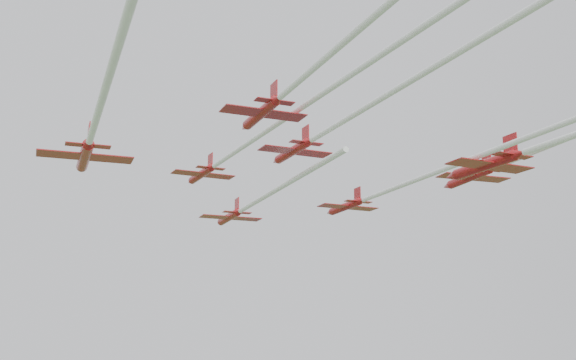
{
  "coord_description": "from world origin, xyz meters",
  "views": [
    {
      "loc": [
        3.52,
        -84.99,
        30.42
      ],
      "look_at": [
        2.78,
        4.07,
        51.64
      ],
      "focal_mm": 45.0,
      "sensor_mm": 36.0,
      "label": 1
    }
  ],
  "objects_px": {
    "jet_lead": "(249,206)",
    "jet_row3_mid": "(347,119)",
    "jet_row4_left": "(345,41)",
    "jet_row2_left": "(255,139)",
    "jet_row3_left": "(95,123)",
    "jet_row3_right": "(513,160)",
    "jet_row2_right": "(416,180)"
  },
  "relations": [
    {
      "from": "jet_row3_left",
      "to": "jet_row4_left",
      "type": "bearing_deg",
      "value": -49.38
    },
    {
      "from": "jet_lead",
      "to": "jet_row3_mid",
      "type": "bearing_deg",
      "value": -91.21
    },
    {
      "from": "jet_row3_left",
      "to": "jet_row4_left",
      "type": "relative_size",
      "value": 0.85
    },
    {
      "from": "jet_row2_right",
      "to": "jet_row3_mid",
      "type": "distance_m",
      "value": 16.05
    },
    {
      "from": "jet_row2_left",
      "to": "jet_row2_right",
      "type": "distance_m",
      "value": 20.08
    },
    {
      "from": "jet_row2_left",
      "to": "jet_row4_left",
      "type": "xyz_separation_m",
      "value": [
        8.09,
        -26.57,
        -0.47
      ]
    },
    {
      "from": "jet_row2_left",
      "to": "jet_row4_left",
      "type": "relative_size",
      "value": 0.98
    },
    {
      "from": "jet_row2_left",
      "to": "jet_row3_right",
      "type": "height_order",
      "value": "jet_row2_left"
    },
    {
      "from": "jet_row2_right",
      "to": "jet_row3_left",
      "type": "bearing_deg",
      "value": -170.72
    },
    {
      "from": "jet_lead",
      "to": "jet_row2_left",
      "type": "height_order",
      "value": "jet_row2_left"
    },
    {
      "from": "jet_row2_right",
      "to": "jet_row3_right",
      "type": "xyz_separation_m",
      "value": [
        11.5,
        0.16,
        2.41
      ]
    },
    {
      "from": "jet_row3_mid",
      "to": "jet_row3_right",
      "type": "xyz_separation_m",
      "value": [
        20.55,
        13.01,
        -0.85
      ]
    },
    {
      "from": "jet_lead",
      "to": "jet_row3_left",
      "type": "xyz_separation_m",
      "value": [
        -11.38,
        -39.61,
        -0.41
      ]
    },
    {
      "from": "jet_row3_left",
      "to": "jet_row3_right",
      "type": "height_order",
      "value": "jet_row3_right"
    },
    {
      "from": "jet_row3_mid",
      "to": "jet_row4_left",
      "type": "distance_m",
      "value": 20.5
    },
    {
      "from": "jet_row2_right",
      "to": "jet_row3_right",
      "type": "height_order",
      "value": "jet_row3_right"
    },
    {
      "from": "jet_row3_left",
      "to": "jet_row4_left",
      "type": "height_order",
      "value": "jet_row4_left"
    },
    {
      "from": "jet_row4_left",
      "to": "jet_lead",
      "type": "bearing_deg",
      "value": 78.39
    },
    {
      "from": "jet_lead",
      "to": "jet_row3_mid",
      "type": "xyz_separation_m",
      "value": [
        11.76,
        -31.35,
        2.62
      ]
    },
    {
      "from": "jet_row2_left",
      "to": "jet_lead",
      "type": "bearing_deg",
      "value": 68.89
    },
    {
      "from": "jet_row2_right",
      "to": "jet_lead",
      "type": "bearing_deg",
      "value": 114.38
    },
    {
      "from": "jet_lead",
      "to": "jet_row3_mid",
      "type": "distance_m",
      "value": 33.58
    },
    {
      "from": "jet_row3_mid",
      "to": "jet_row2_right",
      "type": "bearing_deg",
      "value": 30.33
    },
    {
      "from": "jet_row3_left",
      "to": "jet_row3_mid",
      "type": "distance_m",
      "value": 24.75
    },
    {
      "from": "jet_row3_left",
      "to": "jet_row3_mid",
      "type": "xyz_separation_m",
      "value": [
        23.13,
        8.26,
        3.03
      ]
    },
    {
      "from": "jet_lead",
      "to": "jet_row3_right",
      "type": "height_order",
      "value": "jet_row3_right"
    },
    {
      "from": "jet_row2_left",
      "to": "jet_row3_left",
      "type": "xyz_separation_m",
      "value": [
        -13.5,
        -14.4,
        -2.81
      ]
    },
    {
      "from": "jet_row2_left",
      "to": "jet_row3_right",
      "type": "xyz_separation_m",
      "value": [
        30.18,
        6.87,
        -0.63
      ]
    },
    {
      "from": "jet_row3_mid",
      "to": "jet_row4_left",
      "type": "relative_size",
      "value": 0.83
    },
    {
      "from": "jet_row3_left",
      "to": "jet_row3_right",
      "type": "relative_size",
      "value": 1.17
    },
    {
      "from": "jet_lead",
      "to": "jet_row4_left",
      "type": "distance_m",
      "value": 52.81
    },
    {
      "from": "jet_lead",
      "to": "jet_row3_right",
      "type": "bearing_deg",
      "value": -51.35
    }
  ]
}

